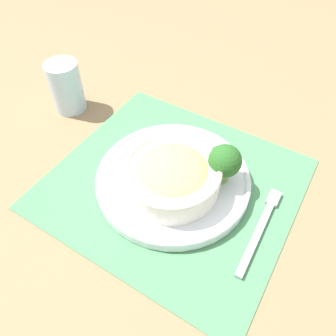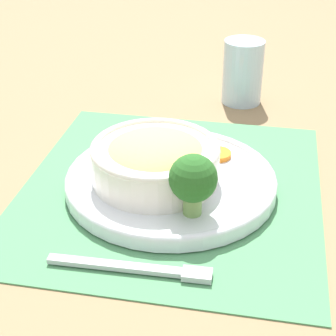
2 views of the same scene
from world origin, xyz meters
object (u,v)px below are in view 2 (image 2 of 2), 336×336
at_px(bowl, 155,159).
at_px(water_glass, 243,75).
at_px(broccoli_floret, 193,179).
at_px(fork, 146,269).

distance_m(bowl, water_glass, 0.34).
xyz_separation_m(broccoli_floret, fork, (0.09, -0.04, -0.06)).
height_order(bowl, broccoli_floret, broccoli_floret).
bearing_deg(fork, broccoli_floret, 157.72).
bearing_deg(broccoli_floret, bowl, -141.67).
relative_size(bowl, fork, 0.92).
xyz_separation_m(bowl, fork, (0.17, 0.01, -0.04)).
relative_size(broccoli_floret, fork, 0.43).
xyz_separation_m(bowl, broccoli_floret, (0.07, 0.06, 0.02)).
bearing_deg(fork, bowl, -173.42).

